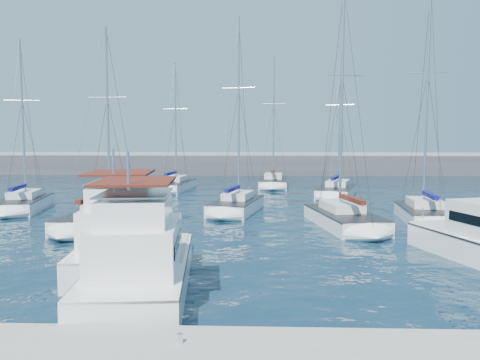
{
  "coord_description": "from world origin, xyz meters",
  "views": [
    {
      "loc": [
        1.91,
        -22.23,
        5.72
      ],
      "look_at": [
        0.83,
        8.05,
        3.0
      ],
      "focal_mm": 35.0,
      "sensor_mm": 36.0,
      "label": 1
    }
  ],
  "objects_px": {
    "motor_yacht_stbd_inner": "(141,264)",
    "sailboat_mid_e": "(425,213)",
    "motor_yacht_stbd_outer": "(476,240)",
    "sailboat_back_a": "(174,185)",
    "sailboat_mid_a": "(23,204)",
    "sailboat_back_b": "(273,182)",
    "sailboat_mid_b": "(105,217)",
    "sailboat_mid_d": "(344,218)",
    "sailboat_mid_c": "(237,205)",
    "motor_yacht_port_inner": "(125,240)",
    "sailboat_back_c": "(337,191)"
  },
  "relations": [
    {
      "from": "sailboat_back_a",
      "to": "motor_yacht_stbd_outer",
      "type": "bearing_deg",
      "value": -49.94
    },
    {
      "from": "motor_yacht_port_inner",
      "to": "motor_yacht_stbd_outer",
      "type": "relative_size",
      "value": 1.28
    },
    {
      "from": "motor_yacht_stbd_outer",
      "to": "sailboat_back_b",
      "type": "distance_m",
      "value": 34.03
    },
    {
      "from": "sailboat_mid_d",
      "to": "sailboat_back_b",
      "type": "xyz_separation_m",
      "value": [
        -3.72,
        24.7,
        -0.0
      ]
    },
    {
      "from": "motor_yacht_stbd_inner",
      "to": "sailboat_mid_e",
      "type": "relative_size",
      "value": 0.57
    },
    {
      "from": "sailboat_mid_e",
      "to": "sailboat_back_a",
      "type": "height_order",
      "value": "sailboat_mid_e"
    },
    {
      "from": "sailboat_mid_b",
      "to": "sailboat_mid_e",
      "type": "height_order",
      "value": "sailboat_mid_e"
    },
    {
      "from": "motor_yacht_stbd_outer",
      "to": "sailboat_mid_e",
      "type": "xyz_separation_m",
      "value": [
        1.3,
        10.31,
        -0.38
      ]
    },
    {
      "from": "sailboat_mid_b",
      "to": "sailboat_mid_e",
      "type": "bearing_deg",
      "value": 11.04
    },
    {
      "from": "motor_yacht_stbd_outer",
      "to": "sailboat_mid_c",
      "type": "distance_m",
      "value": 18.32
    },
    {
      "from": "sailboat_mid_c",
      "to": "sailboat_back_b",
      "type": "bearing_deg",
      "value": 91.57
    },
    {
      "from": "sailboat_mid_b",
      "to": "sailboat_mid_c",
      "type": "bearing_deg",
      "value": 38.86
    },
    {
      "from": "sailboat_mid_e",
      "to": "sailboat_back_c",
      "type": "height_order",
      "value": "sailboat_mid_e"
    },
    {
      "from": "motor_yacht_port_inner",
      "to": "sailboat_mid_d",
      "type": "distance_m",
      "value": 15.15
    },
    {
      "from": "motor_yacht_port_inner",
      "to": "sailboat_back_b",
      "type": "xyz_separation_m",
      "value": [
        7.85,
        34.46,
        -0.6
      ]
    },
    {
      "from": "sailboat_mid_c",
      "to": "sailboat_back_a",
      "type": "distance_m",
      "value": 16.98
    },
    {
      "from": "sailboat_back_b",
      "to": "sailboat_back_c",
      "type": "relative_size",
      "value": 1.09
    },
    {
      "from": "sailboat_back_a",
      "to": "sailboat_back_b",
      "type": "bearing_deg",
      "value": 25.54
    },
    {
      "from": "motor_yacht_stbd_outer",
      "to": "sailboat_back_a",
      "type": "distance_m",
      "value": 35.03
    },
    {
      "from": "motor_yacht_port_inner",
      "to": "motor_yacht_stbd_inner",
      "type": "xyz_separation_m",
      "value": [
        1.68,
        -3.91,
        0.0
      ]
    },
    {
      "from": "sailboat_back_c",
      "to": "motor_yacht_port_inner",
      "type": "bearing_deg",
      "value": -100.49
    },
    {
      "from": "motor_yacht_port_inner",
      "to": "sailboat_mid_c",
      "type": "height_order",
      "value": "sailboat_mid_c"
    },
    {
      "from": "sailboat_mid_b",
      "to": "sailboat_back_a",
      "type": "height_order",
      "value": "sailboat_back_a"
    },
    {
      "from": "sailboat_mid_c",
      "to": "sailboat_mid_d",
      "type": "bearing_deg",
      "value": -26.07
    },
    {
      "from": "sailboat_mid_a",
      "to": "sailboat_mid_b",
      "type": "distance_m",
      "value": 10.32
    },
    {
      "from": "sailboat_back_b",
      "to": "sailboat_back_a",
      "type": "bearing_deg",
      "value": -157.69
    },
    {
      "from": "motor_yacht_stbd_inner",
      "to": "sailboat_back_a",
      "type": "distance_m",
      "value": 34.88
    },
    {
      "from": "motor_yacht_stbd_inner",
      "to": "sailboat_mid_b",
      "type": "bearing_deg",
      "value": 107.31
    },
    {
      "from": "sailboat_back_b",
      "to": "sailboat_back_c",
      "type": "distance_m",
      "value": 10.53
    },
    {
      "from": "sailboat_mid_a",
      "to": "sailboat_mid_e",
      "type": "relative_size",
      "value": 0.85
    },
    {
      "from": "motor_yacht_stbd_outer",
      "to": "sailboat_mid_a",
      "type": "xyz_separation_m",
      "value": [
        -28.91,
        14.31,
        -0.42
      ]
    },
    {
      "from": "sailboat_mid_b",
      "to": "sailboat_back_a",
      "type": "distance_m",
      "value": 20.73
    },
    {
      "from": "sailboat_mid_b",
      "to": "sailboat_mid_d",
      "type": "bearing_deg",
      "value": 5.57
    },
    {
      "from": "motor_yacht_stbd_inner",
      "to": "sailboat_mid_e",
      "type": "xyz_separation_m",
      "value": [
        15.86,
        15.69,
        -0.57
      ]
    },
    {
      "from": "motor_yacht_port_inner",
      "to": "motor_yacht_stbd_inner",
      "type": "height_order",
      "value": "same"
    },
    {
      "from": "sailboat_mid_b",
      "to": "sailboat_back_a",
      "type": "bearing_deg",
      "value": 93.36
    },
    {
      "from": "sailboat_mid_e",
      "to": "sailboat_back_c",
      "type": "distance_m",
      "value": 14.51
    },
    {
      "from": "sailboat_back_a",
      "to": "sailboat_back_c",
      "type": "xyz_separation_m",
      "value": [
        17.07,
        -4.8,
        0.0
      ]
    },
    {
      "from": "sailboat_mid_d",
      "to": "sailboat_back_a",
      "type": "distance_m",
      "value": 25.56
    },
    {
      "from": "sailboat_mid_c",
      "to": "sailboat_back_c",
      "type": "xyz_separation_m",
      "value": [
        9.52,
        10.41,
        -0.03
      ]
    },
    {
      "from": "sailboat_mid_a",
      "to": "sailboat_mid_c",
      "type": "height_order",
      "value": "sailboat_mid_c"
    },
    {
      "from": "sailboat_mid_a",
      "to": "motor_yacht_stbd_inner",
      "type": "bearing_deg",
      "value": -64.89
    },
    {
      "from": "sailboat_mid_d",
      "to": "sailboat_mid_b",
      "type": "bearing_deg",
      "value": 169.56
    },
    {
      "from": "sailboat_mid_b",
      "to": "sailboat_mid_c",
      "type": "relative_size",
      "value": 0.87
    },
    {
      "from": "sailboat_mid_d",
      "to": "sailboat_mid_e",
      "type": "bearing_deg",
      "value": 8.85
    },
    {
      "from": "sailboat_mid_b",
      "to": "sailboat_back_c",
      "type": "relative_size",
      "value": 0.93
    },
    {
      "from": "sailboat_mid_a",
      "to": "sailboat_back_b",
      "type": "relative_size",
      "value": 0.89
    },
    {
      "from": "sailboat_mid_d",
      "to": "sailboat_back_c",
      "type": "height_order",
      "value": "sailboat_mid_d"
    },
    {
      "from": "sailboat_mid_a",
      "to": "sailboat_back_b",
      "type": "xyz_separation_m",
      "value": [
        20.53,
        18.67,
        0.01
      ]
    },
    {
      "from": "sailboat_mid_e",
      "to": "sailboat_back_b",
      "type": "xyz_separation_m",
      "value": [
        -9.69,
        22.67,
        -0.03
      ]
    }
  ]
}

